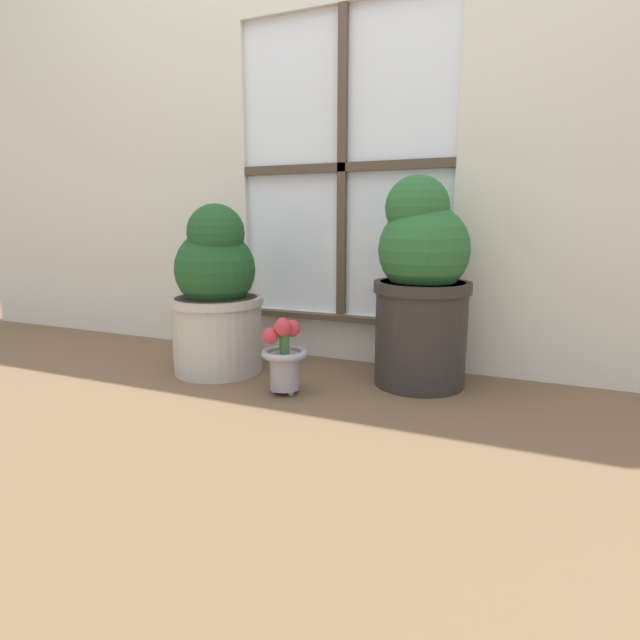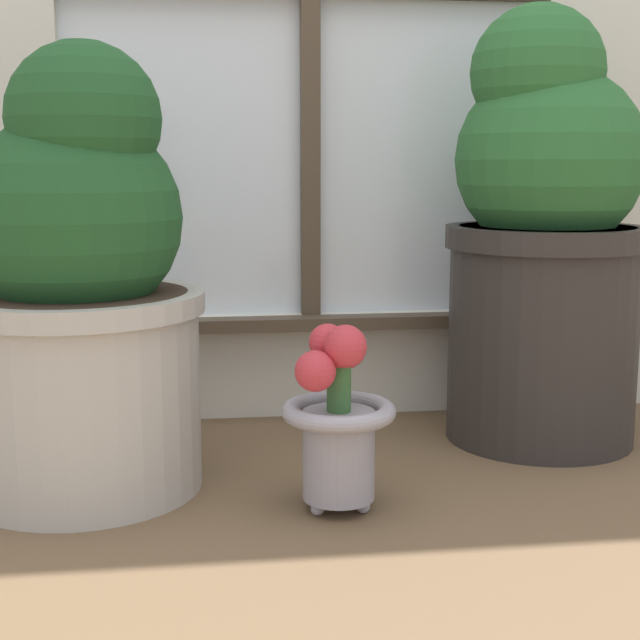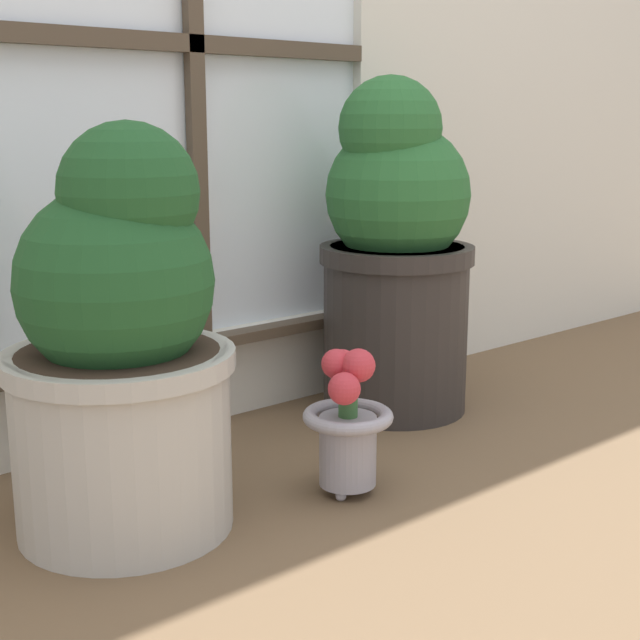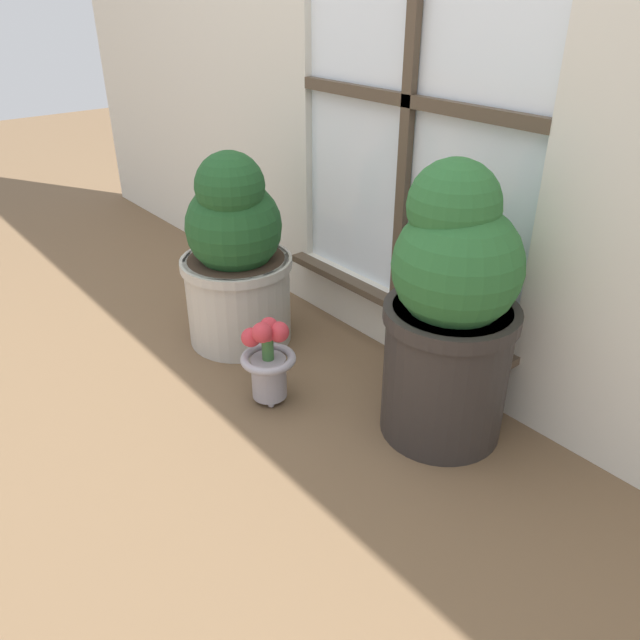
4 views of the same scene
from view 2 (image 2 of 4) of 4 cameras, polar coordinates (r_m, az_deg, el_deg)
ground_plane at (r=1.21m, az=3.03°, el=-13.99°), size 10.00×10.00×0.00m
potted_plant_left at (r=1.36m, az=-15.13°, el=1.86°), size 0.37×0.37×0.66m
potted_plant_right at (r=1.61m, az=14.17°, el=5.40°), size 0.35×0.35×0.76m
flower_vase at (r=1.27m, az=1.14°, el=-6.04°), size 0.16×0.16×0.27m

